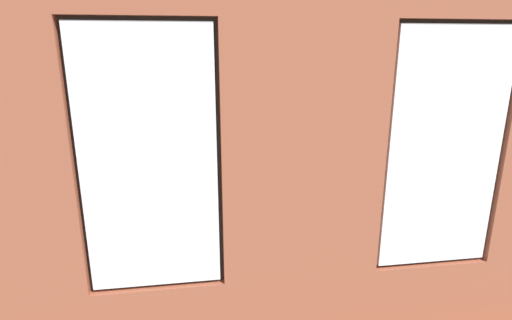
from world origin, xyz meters
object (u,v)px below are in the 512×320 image
object	(u,v)px
media_console	(69,210)
potted_plant_near_tv	(86,188)
remote_gray	(271,179)
papasan_chair	(181,156)
potted_plant_foreground_right	(115,149)
coffee_table	(251,187)
tv_flatscreen	(63,168)
couch_left	(390,185)
potted_plant_by_left_couch	(335,160)
cup_ceramic	(241,180)
table_plant_small	(259,179)
potted_plant_mid_room_small	(309,170)
remote_black	(251,183)
potted_plant_beside_window_right	(117,256)
potted_plant_between_couches	(412,234)
potted_plant_corner_near_left	(351,140)
couch_by_window	(275,274)

from	to	relation	value
media_console	potted_plant_near_tv	xyz separation A→B (m)	(-0.54, 0.98, 0.66)
remote_gray	papasan_chair	xyz separation A→B (m)	(1.46, -1.57, 0.02)
remote_gray	potted_plant_foreground_right	world-z (taller)	potted_plant_foreground_right
coffee_table	tv_flatscreen	distance (m)	2.71
couch_left	potted_plant_near_tv	xyz separation A→B (m)	(4.34, 1.03, 0.56)
papasan_chair	potted_plant_near_tv	distance (m)	3.07
couch_left	potted_plant_by_left_couch	bearing A→B (deg)	-164.99
cup_ceramic	table_plant_small	distance (m)	0.35
tv_flatscreen	potted_plant_mid_room_small	world-z (taller)	tv_flatscreen
remote_black	tv_flatscreen	distance (m)	2.70
remote_gray	potted_plant_by_left_couch	xyz separation A→B (m)	(-1.50, -1.22, -0.08)
couch_left	potted_plant_foreground_right	distance (m)	5.02
tv_flatscreen	potted_plant_near_tv	distance (m)	1.12
potted_plant_near_tv	media_console	bearing A→B (deg)	-61.01
couch_left	potted_plant_beside_window_right	size ratio (longest dim) A/B	1.72
potted_plant_between_couches	potted_plant_corner_near_left	world-z (taller)	potted_plant_between_couches
cup_ceramic	potted_plant_between_couches	size ratio (longest dim) A/B	0.07
table_plant_small	potted_plant_mid_room_small	size ratio (longest dim) A/B	0.42
coffee_table	potted_plant_foreground_right	bearing A→B (deg)	-38.66
couch_left	cup_ceramic	xyz separation A→B (m)	(2.38, -0.24, 0.14)
potted_plant_beside_window_right	potted_plant_near_tv	size ratio (longest dim) A/B	0.84
cup_ceramic	papasan_chair	size ratio (longest dim) A/B	0.08
potted_plant_between_couches	papasan_chair	bearing A→B (deg)	-58.69
remote_black	media_console	bearing A→B (deg)	-102.74
couch_left	remote_gray	distance (m)	1.92
table_plant_small	potted_plant_by_left_couch	xyz separation A→B (m)	(-1.74, -1.50, -0.20)
couch_by_window	tv_flatscreen	world-z (taller)	tv_flatscreen
media_console	cup_ceramic	bearing A→B (deg)	-173.53
couch_by_window	coffee_table	distance (m)	2.40
couch_left	remote_black	xyz separation A→B (m)	(2.23, -0.13, 0.11)
tv_flatscreen	potted_plant_near_tv	size ratio (longest dim) A/B	0.83
couch_left	potted_plant_near_tv	bearing A→B (deg)	-76.61
media_console	potted_plant_beside_window_right	bearing A→B (deg)	115.62
couch_left	potted_plant_beside_window_right	distance (m)	4.47
table_plant_small	papasan_chair	size ratio (longest dim) A/B	0.20
potted_plant_corner_near_left	remote_gray	bearing A→B (deg)	41.08
media_console	potted_plant_by_left_couch	distance (m)	4.75
coffee_table	table_plant_small	bearing A→B (deg)	125.28
table_plant_small	papasan_chair	world-z (taller)	papasan_chair
couch_left	table_plant_small	xyz separation A→B (m)	(2.14, 0.00, 0.22)
media_console	potted_plant_foreground_right	world-z (taller)	potted_plant_foreground_right
couch_by_window	table_plant_small	distance (m)	2.29
potted_plant_between_couches	potted_plant_by_left_couch	world-z (taller)	potted_plant_between_couches
coffee_table	potted_plant_mid_room_small	world-z (taller)	potted_plant_mid_room_small
couch_left	papasan_chair	bearing A→B (deg)	-118.70
table_plant_small	potted_plant_by_left_couch	world-z (taller)	table_plant_small
couch_by_window	papasan_chair	world-z (taller)	couch_by_window
table_plant_small	potted_plant_between_couches	bearing A→B (deg)	119.44
couch_by_window	potted_plant_foreground_right	xyz separation A→B (m)	(2.25, -4.28, 0.26)
coffee_table	potted_plant_near_tv	world-z (taller)	potted_plant_near_tv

